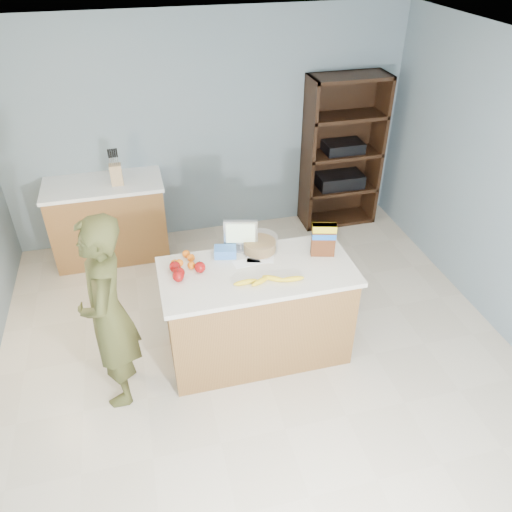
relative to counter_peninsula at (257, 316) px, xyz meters
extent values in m
cube|color=beige|center=(0.00, -0.30, -0.42)|extent=(4.50, 5.00, 0.02)
cube|color=gray|center=(0.00, 2.20, 0.83)|extent=(4.50, 0.02, 2.50)
cube|color=white|center=(0.00, -0.30, 2.08)|extent=(4.50, 5.00, 0.02)
cube|color=brown|center=(0.00, 0.00, 0.01)|extent=(1.50, 0.70, 0.86)
cube|color=silver|center=(0.00, 0.00, 0.46)|extent=(1.56, 0.76, 0.04)
cube|color=black|center=(0.00, 0.00, -0.37)|extent=(1.46, 0.66, 0.10)
cube|color=brown|center=(-1.20, 1.90, 0.01)|extent=(1.20, 0.60, 0.86)
cube|color=white|center=(-1.20, 1.90, 0.46)|extent=(1.24, 0.62, 0.04)
cube|color=black|center=(1.55, 2.18, 0.48)|extent=(0.90, 0.04, 1.80)
cube|color=black|center=(1.12, 2.00, 0.48)|extent=(0.04, 0.40, 1.80)
cube|color=black|center=(1.98, 2.00, 0.48)|extent=(0.04, 0.40, 1.80)
cube|color=black|center=(1.55, 2.00, -0.40)|extent=(0.90, 0.40, 0.04)
cube|color=black|center=(1.55, 2.00, 0.03)|extent=(0.90, 0.40, 0.04)
cube|color=black|center=(1.55, 2.00, 0.48)|extent=(0.90, 0.40, 0.04)
cube|color=black|center=(1.55, 2.00, 0.93)|extent=(0.90, 0.40, 0.04)
cube|color=black|center=(1.55, 2.00, 1.36)|extent=(0.90, 0.40, 0.04)
cube|color=black|center=(1.55, 2.00, 0.13)|extent=(0.55, 0.32, 0.16)
cube|color=black|center=(1.55, 2.00, 0.56)|extent=(0.45, 0.30, 0.12)
imported|color=#3E3E1C|center=(-1.17, -0.16, 0.40)|extent=(0.42, 0.61, 1.63)
cube|color=tan|center=(-1.04, 1.83, 0.59)|extent=(0.12, 0.10, 0.22)
cylinder|color=black|center=(-1.08, 1.83, 0.75)|extent=(0.02, 0.02, 0.09)
cylinder|color=black|center=(-1.06, 1.83, 0.75)|extent=(0.02, 0.02, 0.09)
cylinder|color=black|center=(-1.04, 1.83, 0.75)|extent=(0.02, 0.02, 0.09)
cylinder|color=black|center=(-1.02, 1.83, 0.75)|extent=(0.02, 0.02, 0.09)
cylinder|color=black|center=(-1.00, 1.83, 0.75)|extent=(0.02, 0.02, 0.09)
cube|color=white|center=(-0.06, 0.11, 0.49)|extent=(0.23, 0.13, 0.00)
cube|color=white|center=(0.06, 0.14, 0.49)|extent=(0.24, 0.17, 0.00)
ellipsoid|color=yellow|center=(-0.14, -0.16, 0.51)|extent=(0.20, 0.05, 0.04)
ellipsoid|color=yellow|center=(-0.02, -0.17, 0.51)|extent=(0.19, 0.12, 0.04)
ellipsoid|color=yellow|center=(0.09, -0.17, 0.51)|extent=(0.19, 0.14, 0.04)
ellipsoid|color=yellow|center=(0.22, -0.21, 0.51)|extent=(0.20, 0.05, 0.04)
sphere|color=maroon|center=(-0.64, 0.14, 0.53)|extent=(0.09, 0.09, 0.09)
sphere|color=maroon|center=(-0.45, 0.09, 0.53)|extent=(0.09, 0.09, 0.09)
sphere|color=maroon|center=(-0.63, 0.01, 0.53)|extent=(0.09, 0.09, 0.09)
sphere|color=maroon|center=(-0.62, 0.05, 0.53)|extent=(0.09, 0.09, 0.09)
sphere|color=#F05D0F|center=(-0.60, 0.20, 0.52)|extent=(0.06, 0.06, 0.06)
sphere|color=#F05D0F|center=(-0.52, 0.32, 0.52)|extent=(0.06, 0.06, 0.06)
sphere|color=#F05D0F|center=(-0.51, 0.15, 0.52)|extent=(0.06, 0.06, 0.06)
sphere|color=#F05D0F|center=(-0.49, 0.25, 0.52)|extent=(0.06, 0.06, 0.06)
sphere|color=#F05D0F|center=(-0.63, 0.21, 0.52)|extent=(0.06, 0.06, 0.06)
cube|color=blue|center=(-0.21, 0.25, 0.52)|extent=(0.20, 0.15, 0.08)
cylinder|color=#267219|center=(0.09, 0.26, 0.53)|extent=(0.27, 0.27, 0.09)
cylinder|color=white|center=(0.09, 0.26, 0.55)|extent=(0.30, 0.30, 0.13)
cylinder|color=silver|center=(-0.06, 0.32, 0.49)|extent=(0.12, 0.12, 0.01)
cylinder|color=silver|center=(-0.06, 0.32, 0.52)|extent=(0.02, 0.02, 0.05)
cube|color=silver|center=(-0.06, 0.32, 0.66)|extent=(0.28, 0.10, 0.22)
cube|color=yellow|center=(-0.07, 0.30, 0.66)|extent=(0.23, 0.06, 0.18)
cube|color=#592B14|center=(0.57, 0.07, 0.63)|extent=(0.20, 0.12, 0.29)
cube|color=yellow|center=(0.57, 0.07, 0.74)|extent=(0.21, 0.12, 0.06)
cube|color=blue|center=(0.57, 0.07, 0.67)|extent=(0.21, 0.12, 0.05)
camera|label=1|loc=(-0.80, -3.10, 2.84)|focal=35.00mm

